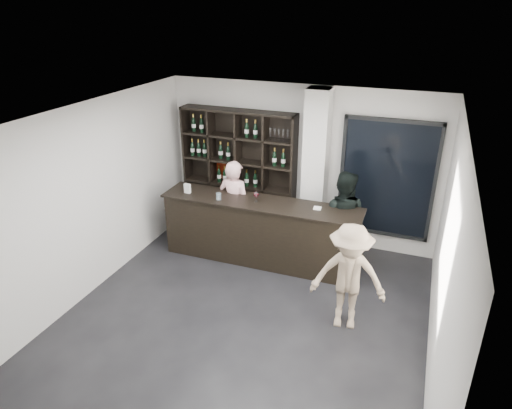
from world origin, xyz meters
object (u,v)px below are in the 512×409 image
at_px(taster_black, 342,218).
at_px(customer, 348,277).
at_px(wine_shelf, 239,173).
at_px(tasting_counter, 260,231).
at_px(taster_pink, 235,206).

distance_m(taster_black, customer, 1.72).
bearing_deg(wine_shelf, taster_black, -13.42).
xyz_separation_m(wine_shelf, taster_black, (2.10, -0.50, -0.36)).
bearing_deg(tasting_counter, wine_shelf, 129.24).
height_order(wine_shelf, taster_black, wine_shelf).
bearing_deg(taster_black, wine_shelf, -9.31).
bearing_deg(wine_shelf, customer, -40.61).
relative_size(wine_shelf, customer, 1.53).
distance_m(tasting_counter, customer, 2.12).
distance_m(taster_pink, customer, 2.72).
height_order(tasting_counter, taster_pink, taster_pink).
height_order(tasting_counter, customer, customer).
bearing_deg(taster_black, customer, 108.44).
bearing_deg(customer, wine_shelf, 131.86).
distance_m(wine_shelf, customer, 3.35).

